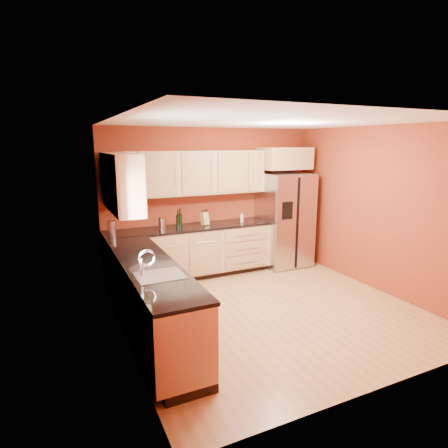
{
  "coord_description": "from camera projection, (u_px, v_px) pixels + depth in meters",
  "views": [
    {
      "loc": [
        -2.68,
        -4.26,
        2.32
      ],
      "look_at": [
        -0.27,
        0.9,
        1.09
      ],
      "focal_mm": 30.0,
      "sensor_mm": 36.0,
      "label": 1
    }
  ],
  "objects": [
    {
      "name": "wall_front",
      "position": [
        389.0,
        260.0,
        3.33
      ],
      "size": [
        4.0,
        0.04,
        2.6
      ],
      "primitive_type": "cube",
      "color": "maroon",
      "rests_on": "floor"
    },
    {
      "name": "wine_bottle_a",
      "position": [
        178.0,
        219.0,
        6.33
      ],
      "size": [
        0.08,
        0.08,
        0.3
      ],
      "primitive_type": null,
      "rotation": [
        0.0,
        0.0,
        -0.17
      ],
      "color": "black",
      "rests_on": "countertop_back"
    },
    {
      "name": "over_fridge_cabinet",
      "position": [
        284.0,
        158.0,
        7.0
      ],
      "size": [
        0.92,
        0.6,
        0.4
      ],
      "primitive_type": "cube",
      "color": "tan",
      "rests_on": "wall_back"
    },
    {
      "name": "floor",
      "position": [
        268.0,
        309.0,
        5.37
      ],
      "size": [
        4.0,
        4.0,
        0.0
      ],
      "primitive_type": "plane",
      "color": "#AB7842",
      "rests_on": "ground"
    },
    {
      "name": "knife_block",
      "position": [
        205.0,
        219.0,
        6.55
      ],
      "size": [
        0.14,
        0.13,
        0.22
      ],
      "primitive_type": "cube",
      "rotation": [
        0.0,
        0.0,
        0.29
      ],
      "color": "tan",
      "rests_on": "countertop_back"
    },
    {
      "name": "base_cabinets_left",
      "position": [
        149.0,
        300.0,
        4.57
      ],
      "size": [
        0.6,
        2.8,
        0.88
      ],
      "primitive_type": "cube",
      "color": "tan",
      "rests_on": "floor"
    },
    {
      "name": "refrigerator",
      "position": [
        284.0,
        220.0,
        7.18
      ],
      "size": [
        0.9,
        0.75,
        1.78
      ],
      "primitive_type": "cube",
      "color": "#B5B5BA",
      "rests_on": "floor"
    },
    {
      "name": "canister_right",
      "position": [
        112.0,
        227.0,
        5.91
      ],
      "size": [
        0.16,
        0.16,
        0.21
      ],
      "primitive_type": "cylinder",
      "rotation": [
        0.0,
        0.0,
        0.38
      ],
      "color": "#B5B5BA",
      "rests_on": "countertop_back"
    },
    {
      "name": "sink_faucet",
      "position": [
        159.0,
        263.0,
        4.0
      ],
      "size": [
        0.5,
        0.42,
        0.3
      ],
      "primitive_type": null,
      "color": "white",
      "rests_on": "countertop_left"
    },
    {
      "name": "canister_left",
      "position": [
        162.0,
        224.0,
        6.18
      ],
      "size": [
        0.16,
        0.16,
        0.2
      ],
      "primitive_type": "cylinder",
      "rotation": [
        0.0,
        0.0,
        0.38
      ],
      "color": "#B5B5BA",
      "rests_on": "countertop_back"
    },
    {
      "name": "base_cabinets_back",
      "position": [
        190.0,
        253.0,
        6.56
      ],
      "size": [
        2.9,
        0.6,
        0.88
      ],
      "primitive_type": "cube",
      "color": "tan",
      "rests_on": "floor"
    },
    {
      "name": "upper_cabinets_back",
      "position": [
        202.0,
        173.0,
        6.51
      ],
      "size": [
        2.3,
        0.33,
        0.75
      ],
      "primitive_type": "cube",
      "color": "tan",
      "rests_on": "wall_back"
    },
    {
      "name": "countertop_left",
      "position": [
        149.0,
        264.0,
        4.48
      ],
      "size": [
        0.62,
        2.8,
        0.04
      ],
      "primitive_type": "cube",
      "color": "black",
      "rests_on": "base_cabinets_left"
    },
    {
      "name": "window",
      "position": [
        130.0,
        221.0,
        3.78
      ],
      "size": [
        0.03,
        0.9,
        1.0
      ],
      "primitive_type": "cube",
      "color": "white",
      "rests_on": "wall_left"
    },
    {
      "name": "wall_back",
      "position": [
        212.0,
        200.0,
        6.87
      ],
      "size": [
        4.0,
        0.04,
        2.6
      ],
      "primitive_type": "cube",
      "color": "maroon",
      "rests_on": "floor"
    },
    {
      "name": "ceiling",
      "position": [
        272.0,
        121.0,
        4.82
      ],
      "size": [
        4.0,
        4.0,
        0.0
      ],
      "primitive_type": "plane",
      "color": "white",
      "rests_on": "wall_back"
    },
    {
      "name": "countertop_back",
      "position": [
        190.0,
        228.0,
        6.45
      ],
      "size": [
        2.9,
        0.62,
        0.04
      ],
      "primitive_type": "cube",
      "color": "black",
      "rests_on": "base_cabinets_back"
    },
    {
      "name": "wine_bottle_b",
      "position": [
        180.0,
        218.0,
        6.33
      ],
      "size": [
        0.09,
        0.09,
        0.33
      ],
      "primitive_type": null,
      "rotation": [
        0.0,
        0.0,
        -0.27
      ],
      "color": "black",
      "rests_on": "countertop_back"
    },
    {
      "name": "wall_left",
      "position": [
        120.0,
        235.0,
        4.27
      ],
      "size": [
        0.04,
        4.0,
        2.6
      ],
      "primitive_type": "cube",
      "color": "maroon",
      "rests_on": "floor"
    },
    {
      "name": "soap_dispenser",
      "position": [
        242.0,
        218.0,
        6.78
      ],
      "size": [
        0.07,
        0.07,
        0.17
      ],
      "primitive_type": "cylinder",
      "rotation": [
        0.0,
        0.0,
        -0.24
      ],
      "color": "white",
      "rests_on": "countertop_back"
    },
    {
      "name": "wall_right",
      "position": [
        378.0,
        209.0,
        5.92
      ],
      "size": [
        0.04,
        4.0,
        2.6
      ],
      "primitive_type": "cube",
      "color": "maroon",
      "rests_on": "floor"
    },
    {
      "name": "corner_upper_cabinet",
      "position": [
        121.0,
        176.0,
        5.78
      ],
      "size": [
        0.67,
        0.67,
        0.75
      ],
      "primitive_type": "cube",
      "rotation": [
        0.0,
        0.0,
        0.79
      ],
      "color": "tan",
      "rests_on": "wall_back"
    },
    {
      "name": "upper_cabinets_left",
      "position": [
        121.0,
        182.0,
        4.87
      ],
      "size": [
        0.33,
        1.35,
        0.75
      ],
      "primitive_type": "cube",
      "color": "tan",
      "rests_on": "wall_left"
    }
  ]
}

